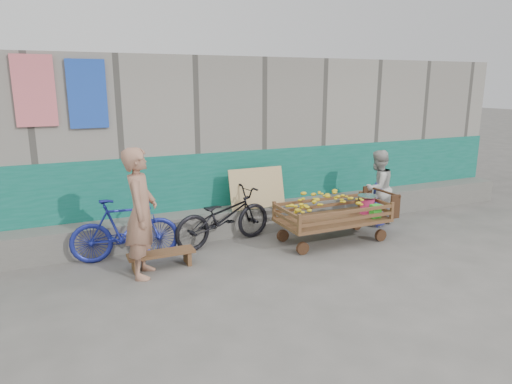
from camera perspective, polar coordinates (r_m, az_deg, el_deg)
name	(u,v)px	position (r m, az deg, el deg)	size (l,w,h in m)	color
ground	(307,285)	(6.09, 6.36, -11.46)	(80.00, 80.00, 0.00)	#55534E
building_wall	(206,139)	(9.30, -6.28, 6.63)	(12.00, 3.50, 3.00)	gray
banana_cart	(331,209)	(7.53, 9.38, -2.07)	(1.95, 0.89, 0.83)	brown
bench	(162,256)	(6.65, -11.73, -7.85)	(0.94, 0.28, 0.23)	brown
vendor_man	(141,213)	(6.23, -14.18, -2.58)	(0.64, 0.42, 1.76)	#A7745B
woman	(377,188)	(8.58, 14.91, 0.48)	(0.68, 0.53, 1.39)	beige
child	(379,204)	(8.60, 15.10, -1.46)	(0.40, 0.26, 0.83)	#363CB5
bicycle_dark	(223,217)	(7.38, -4.10, -3.10)	(0.61, 1.74, 0.91)	black
bicycle_blue	(125,229)	(6.97, -16.05, -4.51)	(0.44, 1.56, 0.94)	navy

